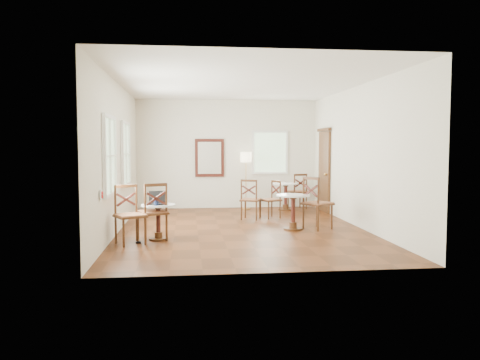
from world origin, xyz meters
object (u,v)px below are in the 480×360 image
(cafe_table_back, at_px, (286,194))
(navy_mug, at_px, (156,203))
(chair_near_a, at_px, (153,212))
(power_adapter, at_px, (138,242))
(laptop, at_px, (158,201))
(mouse, at_px, (155,204))
(chair_mid_a, at_px, (250,199))
(chair_back_b, at_px, (271,199))
(floor_lamp, at_px, (246,161))
(chair_back_a, at_px, (298,191))
(chair_near_b, at_px, (130,215))
(water_glass, at_px, (157,202))
(cafe_table_near, at_px, (158,218))
(cafe_table_mid, at_px, (293,208))
(chair_mid_b, at_px, (317,203))

(cafe_table_back, bearing_deg, navy_mug, -129.24)
(chair_near_a, bearing_deg, cafe_table_back, -155.39)
(cafe_table_back, distance_m, power_adapter, 5.37)
(laptop, bearing_deg, cafe_table_back, 45.06)
(mouse, bearing_deg, cafe_table_back, 26.25)
(chair_mid_a, distance_m, navy_mug, 3.15)
(chair_mid_a, relative_size, chair_back_b, 1.06)
(chair_back_b, bearing_deg, chair_near_a, -72.16)
(cafe_table_back, height_order, floor_lamp, floor_lamp)
(chair_back_a, distance_m, laptop, 5.31)
(chair_near_b, xyz_separation_m, water_glass, (0.47, 0.27, 0.19))
(chair_near_b, bearing_deg, mouse, -5.07)
(laptop, bearing_deg, mouse, -106.34)
(chair_back_a, bearing_deg, power_adapter, 33.28)
(chair_back_b, bearing_deg, chair_near_b, -73.34)
(cafe_table_near, bearing_deg, chair_near_a, -144.76)
(chair_near_b, distance_m, power_adapter, 0.52)
(chair_back_a, bearing_deg, chair_back_b, 42.14)
(cafe_table_near, height_order, cafe_table_back, cafe_table_back)
(cafe_table_mid, distance_m, chair_near_a, 2.92)
(cafe_table_back, xyz_separation_m, chair_near_b, (-3.64, -4.07, 0.06))
(cafe_table_back, bearing_deg, water_glass, -129.79)
(cafe_table_back, xyz_separation_m, mouse, (-3.20, -3.89, 0.22))
(chair_near_b, bearing_deg, chair_back_a, 19.54)
(chair_near_a, xyz_separation_m, floor_lamp, (2.23, 4.21, 0.79))
(cafe_table_mid, height_order, chair_near_a, chair_near_a)
(chair_back_b, relative_size, floor_lamp, 0.58)
(chair_mid_b, height_order, water_glass, chair_mid_b)
(chair_back_a, distance_m, navy_mug, 5.47)
(water_glass, bearing_deg, chair_back_b, 44.51)
(cafe_table_near, relative_size, laptop, 1.88)
(chair_back_a, height_order, laptop, chair_back_a)
(chair_near_a, distance_m, laptop, 0.24)
(laptop, bearing_deg, chair_mid_a, 43.24)
(cafe_table_mid, distance_m, chair_mid_a, 1.63)
(cafe_table_back, bearing_deg, chair_back_a, 31.63)
(chair_near_b, height_order, laptop, chair_near_b)
(chair_near_a, relative_size, chair_back_b, 1.18)
(water_glass, bearing_deg, navy_mug, -98.41)
(water_glass, bearing_deg, cafe_table_back, 50.21)
(cafe_table_near, distance_m, water_glass, 0.31)
(chair_back_b, xyz_separation_m, mouse, (-2.58, -2.58, 0.23))
(chair_near_a, bearing_deg, chair_back_a, -156.86)
(chair_mid_b, distance_m, mouse, 3.37)
(cafe_table_back, distance_m, water_glass, 4.96)
(floor_lamp, bearing_deg, cafe_table_mid, -80.53)
(cafe_table_back, bearing_deg, chair_near_a, -130.43)
(navy_mug, relative_size, water_glass, 1.15)
(cafe_table_mid, distance_m, chair_back_a, 3.33)
(cafe_table_near, bearing_deg, chair_back_a, 48.38)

